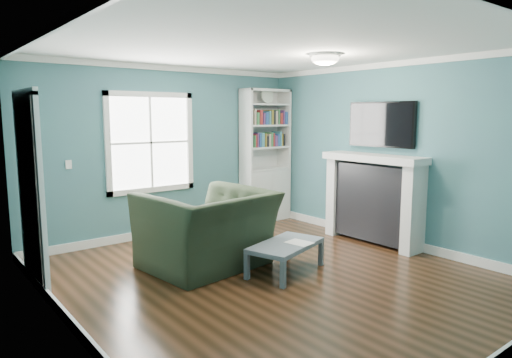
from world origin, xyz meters
TOP-DOWN VIEW (x-y plane):
  - floor at (0.00, 0.00)m, footprint 5.00×5.00m
  - room_walls at (0.00, 0.00)m, footprint 5.00×5.00m
  - trim at (0.00, 0.00)m, footprint 4.50×5.00m
  - window at (-0.30, 2.49)m, footprint 1.40×0.06m
  - bookshelf at (1.77, 2.30)m, footprint 0.90×0.35m
  - fireplace at (2.08, 0.20)m, footprint 0.44×1.58m
  - tv at (2.20, 0.20)m, footprint 0.06×1.10m
  - door at (-2.22, 1.40)m, footprint 0.12×0.98m
  - ceiling_fixture at (0.90, 0.10)m, footprint 0.38×0.38m
  - light_switch at (-1.50, 2.48)m, footprint 0.08×0.01m
  - recliner at (-0.40, 0.77)m, footprint 1.55×1.11m
  - coffee_table at (0.23, 0.04)m, footprint 1.09×0.80m
  - paper_sheet at (0.36, -0.05)m, footprint 0.28×0.33m

SIDE VIEW (x-z plane):
  - floor at x=0.00m, z-range 0.00..0.00m
  - coffee_table at x=0.23m, z-range 0.13..0.49m
  - paper_sheet at x=0.36m, z-range 0.35..0.36m
  - recliner at x=-0.40m, z-range 0.00..1.26m
  - fireplace at x=2.08m, z-range -0.01..1.29m
  - bookshelf at x=1.77m, z-range -0.23..2.08m
  - door at x=-2.22m, z-range -0.01..2.16m
  - light_switch at x=-1.50m, z-range 1.14..1.26m
  - trim at x=0.00m, z-range -0.06..2.54m
  - window at x=-0.30m, z-range 0.70..2.20m
  - room_walls at x=0.00m, z-range -0.92..4.08m
  - tv at x=2.20m, z-range 1.40..2.05m
  - ceiling_fixture at x=0.90m, z-range 2.47..2.63m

